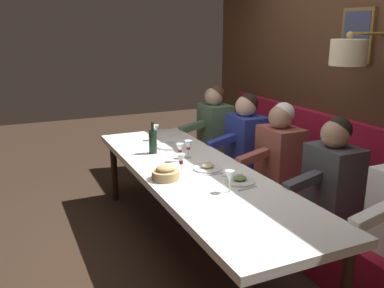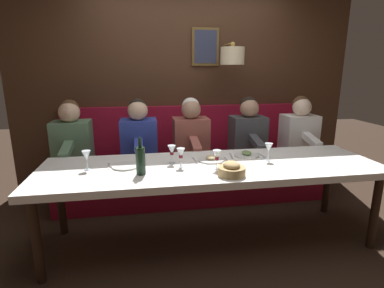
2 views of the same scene
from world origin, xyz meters
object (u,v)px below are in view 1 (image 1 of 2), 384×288
at_px(dining_table, 195,177).
at_px(diner_far, 246,134).
at_px(wine_glass_3, 181,160).
at_px(wine_glass_4, 188,146).
at_px(diner_near, 333,171).
at_px(wine_glass_2, 156,129).
at_px(wine_glass_1, 230,177).
at_px(bread_bowl, 166,173).
at_px(diner_farthest, 214,121).
at_px(wine_bottle, 153,141).
at_px(wine_glass_0, 180,149).
at_px(diner_middle, 280,148).

distance_m(dining_table, diner_far, 1.10).
relative_size(wine_glass_3, wine_glass_4, 1.00).
bearing_deg(wine_glass_4, diner_near, -51.35).
relative_size(diner_far, wine_glass_2, 4.82).
distance_m(wine_glass_1, bread_bowl, 0.55).
bearing_deg(diner_farthest, wine_glass_1, -114.51).
xyz_separation_m(diner_near, wine_bottle, (-1.03, 1.26, 0.04)).
distance_m(wine_glass_3, bread_bowl, 0.20).
bearing_deg(wine_glass_4, wine_glass_0, -148.80).
distance_m(wine_glass_1, wine_glass_3, 0.54).
xyz_separation_m(dining_table, wine_glass_2, (0.03, 1.06, 0.18)).
relative_size(diner_near, bread_bowl, 3.60).
bearing_deg(wine_glass_0, wine_glass_4, 31.20).
bearing_deg(wine_glass_2, wine_glass_4, -85.30).
relative_size(dining_table, wine_glass_1, 18.10).
bearing_deg(diner_near, wine_bottle, 129.41).
height_order(diner_farthest, bread_bowl, diner_farthest).
relative_size(wine_glass_1, wine_glass_4, 1.00).
distance_m(wine_glass_0, wine_glass_1, 0.81).
height_order(diner_near, bread_bowl, diner_near).
height_order(wine_glass_0, bread_bowl, wine_glass_0).
bearing_deg(diner_middle, bread_bowl, -173.63).
relative_size(dining_table, diner_farthest, 3.75).
xyz_separation_m(diner_farthest, wine_glass_4, (-0.79, -1.00, 0.04)).
xyz_separation_m(diner_near, wine_glass_3, (-1.01, 0.63, 0.04)).
relative_size(diner_middle, bread_bowl, 3.60).
bearing_deg(wine_glass_0, diner_middle, -14.63).
bearing_deg(diner_farthest, wine_glass_4, -128.19).
xyz_separation_m(diner_middle, wine_bottle, (-1.03, 0.57, 0.04)).
height_order(diner_far, bread_bowl, diner_far).
bearing_deg(diner_middle, diner_farthest, 90.00).
height_order(diner_near, wine_glass_2, diner_near).
xyz_separation_m(diner_near, wine_glass_1, (-0.86, 0.11, 0.04)).
distance_m(dining_table, wine_glass_3, 0.22).
distance_m(diner_middle, wine_glass_0, 0.93).
bearing_deg(wine_glass_1, diner_near, -7.46).
height_order(diner_farthest, wine_bottle, diner_farthest).
bearing_deg(dining_table, diner_near, -36.08).
relative_size(wine_bottle, bread_bowl, 1.36).
height_order(wine_glass_3, bread_bowl, wine_glass_3).
xyz_separation_m(wine_glass_0, wine_glass_1, (0.04, -0.81, 0.00)).
distance_m(diner_farthest, wine_glass_0, 1.40).
height_order(dining_table, wine_bottle, wine_bottle).
bearing_deg(wine_glass_1, wine_glass_0, 93.00).
xyz_separation_m(diner_middle, diner_farthest, (0.00, 1.30, 0.00)).
distance_m(wine_glass_2, wine_glass_4, 0.71).
bearing_deg(wine_glass_3, diner_far, 32.60).
bearing_deg(wine_glass_1, wine_glass_2, 89.69).
xyz_separation_m(dining_table, wine_bottle, (-0.15, 0.62, 0.17)).
bearing_deg(diner_far, diner_farthest, 90.00).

